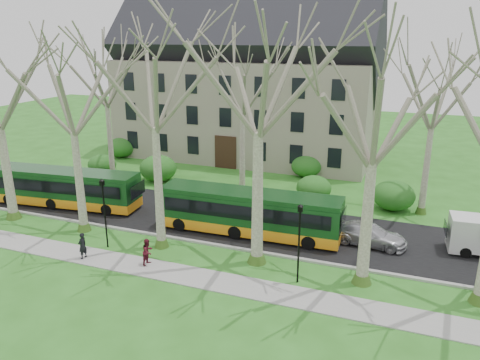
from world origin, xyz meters
name	(u,v)px	position (x,y,z in m)	size (l,w,h in m)	color
ground	(203,256)	(0.00, 0.00, 0.00)	(120.00, 120.00, 0.00)	#2B681D
sidewalk	(183,275)	(0.00, -2.50, 0.03)	(70.00, 2.00, 0.06)	gray
road	(236,222)	(0.00, 5.50, 0.03)	(80.00, 8.00, 0.06)	black
curb	(213,245)	(0.00, 1.50, 0.07)	(80.00, 0.25, 0.14)	#A5A39E
building	(247,79)	(-6.00, 24.00, 8.07)	(26.50, 12.20, 16.00)	gray
tree_row_verge	(202,139)	(0.00, 0.30, 7.00)	(49.00, 7.00, 14.00)	gray
tree_row_far	(246,123)	(-1.33, 11.00, 6.00)	(33.00, 7.00, 12.00)	gray
lamp_row	(194,222)	(0.00, -1.00, 2.57)	(36.22, 0.22, 4.30)	black
hedges	(222,170)	(-4.67, 14.00, 1.00)	(30.60, 8.60, 2.00)	#195A1D
bus_lead	(66,187)	(-13.26, 3.95, 1.49)	(11.43, 2.38, 2.86)	#113D17
bus_follow	(249,212)	(1.50, 3.96, 1.54)	(11.84, 2.47, 2.96)	#113D17
sedan	(369,234)	(9.01, 5.02, 0.72)	(1.85, 4.54, 1.32)	#BBBBC0
pedestrian_a	(82,246)	(-6.33, -2.85, 0.85)	(0.58, 0.38, 1.58)	black
pedestrian_b	(148,252)	(-2.40, -2.13, 0.83)	(0.75, 0.58, 1.54)	#541321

